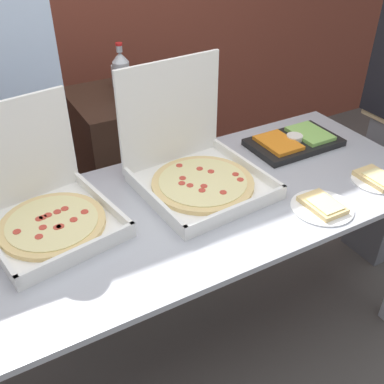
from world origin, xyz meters
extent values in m
plane|color=#514C47|center=(0.00, 0.00, 0.00)|extent=(16.00, 16.00, 0.00)
cube|color=#A8AAB2|center=(0.00, 0.00, 0.85)|extent=(2.06, 0.85, 0.02)
cube|color=#A8AAB2|center=(0.98, 0.37, 0.42)|extent=(0.06, 0.06, 0.84)
cube|color=white|center=(-0.53, 0.09, 0.88)|extent=(0.50, 0.50, 0.02)
cube|color=white|center=(-0.49, -0.11, 0.91)|extent=(0.43, 0.09, 0.04)
cube|color=white|center=(-0.32, 0.13, 0.91)|extent=(0.09, 0.43, 0.04)
cube|color=white|center=(-0.56, 0.32, 1.09)|extent=(0.43, 0.09, 0.41)
cylinder|color=#E5C17A|center=(-0.53, 0.09, 0.90)|extent=(0.38, 0.38, 0.02)
cylinder|color=beige|center=(-0.53, 0.09, 0.91)|extent=(0.33, 0.33, 0.00)
cylinder|color=#C13D2D|center=(-0.41, 0.09, 0.91)|extent=(0.03, 0.03, 0.00)
cylinder|color=#C13D2D|center=(-0.46, 0.15, 0.91)|extent=(0.03, 0.03, 0.00)
cylinder|color=#C13D2D|center=(-0.49, 0.14, 0.91)|extent=(0.03, 0.03, 0.00)
cylinder|color=#C13D2D|center=(-0.53, 0.14, 0.91)|extent=(0.03, 0.03, 0.00)
cylinder|color=#C13D2D|center=(-0.55, 0.13, 0.91)|extent=(0.03, 0.03, 0.00)
cylinder|color=#C13D2D|center=(-0.56, 0.13, 0.91)|extent=(0.03, 0.03, 0.00)
cylinder|color=#C13D2D|center=(-0.65, 0.09, 0.91)|extent=(0.03, 0.03, 0.00)
cylinder|color=#C13D2D|center=(-0.56, 0.07, 0.91)|extent=(0.03, 0.03, 0.00)
cylinder|color=#C13D2D|center=(-0.59, 0.03, 0.91)|extent=(0.03, 0.03, 0.00)
cylinder|color=#C13D2D|center=(-0.52, 0.05, 0.91)|extent=(0.03, 0.03, 0.00)
cylinder|color=#C13D2D|center=(-0.51, 0.05, 0.91)|extent=(0.03, 0.03, 0.00)
cylinder|color=#C13D2D|center=(-0.46, 0.06, 0.91)|extent=(0.03, 0.03, 0.00)
cube|color=white|center=(0.09, 0.06, 0.88)|extent=(0.51, 0.51, 0.02)
cube|color=white|center=(0.10, -0.17, 0.91)|extent=(0.48, 0.05, 0.04)
cube|color=white|center=(-0.15, 0.04, 0.91)|extent=(0.05, 0.48, 0.04)
cube|color=white|center=(0.32, 0.08, 0.91)|extent=(0.05, 0.48, 0.04)
cube|color=white|center=(0.07, 0.31, 1.12)|extent=(0.48, 0.05, 0.46)
cylinder|color=#E5C17A|center=(0.09, 0.06, 0.90)|extent=(0.42, 0.42, 0.02)
cylinder|color=beige|center=(0.09, 0.06, 0.91)|extent=(0.36, 0.36, 0.00)
cylinder|color=#C13D2D|center=(0.23, 0.03, 0.91)|extent=(0.03, 0.03, 0.00)
cylinder|color=#C13D2D|center=(0.15, 0.10, 0.91)|extent=(0.03, 0.03, 0.00)
cylinder|color=#C13D2D|center=(0.12, 0.15, 0.91)|extent=(0.03, 0.03, 0.00)
cylinder|color=#C13D2D|center=(0.06, 0.21, 0.91)|extent=(0.03, 0.03, 0.00)
cylinder|color=#C13D2D|center=(0.02, 0.12, 0.91)|extent=(0.03, 0.03, 0.00)
cylinder|color=#C13D2D|center=(0.00, 0.08, 0.91)|extent=(0.03, 0.03, 0.00)
cylinder|color=#C13D2D|center=(0.02, 0.05, 0.91)|extent=(0.03, 0.03, 0.00)
cylinder|color=#C13D2D|center=(0.05, 0.00, 0.91)|extent=(0.03, 0.03, 0.00)
cylinder|color=#C13D2D|center=(0.07, 0.02, 0.91)|extent=(0.03, 0.03, 0.00)
cylinder|color=#C13D2D|center=(0.11, -0.05, 0.91)|extent=(0.03, 0.03, 0.00)
cylinder|color=#C13D2D|center=(0.22, -0.01, 0.91)|extent=(0.03, 0.03, 0.00)
cylinder|color=white|center=(0.76, -0.25, 0.87)|extent=(0.21, 0.21, 0.01)
cube|color=#E5C17A|center=(0.76, -0.25, 0.88)|extent=(0.12, 0.17, 0.02)
cube|color=beige|center=(0.76, -0.26, 0.90)|extent=(0.09, 0.12, 0.01)
cylinder|color=white|center=(0.42, -0.28, 0.87)|extent=(0.24, 0.24, 0.01)
cube|color=#E5C17A|center=(0.42, -0.28, 0.88)|extent=(0.12, 0.17, 0.02)
cube|color=beige|center=(0.42, -0.29, 0.90)|extent=(0.09, 0.12, 0.01)
cube|color=black|center=(0.66, 0.17, 0.88)|extent=(0.43, 0.26, 0.03)
cube|color=orange|center=(0.56, 0.17, 0.91)|extent=(0.15, 0.21, 0.02)
cube|color=#8CC65B|center=(0.76, 0.17, 0.91)|extent=(0.15, 0.21, 0.02)
cylinder|color=white|center=(0.66, 0.17, 0.91)|extent=(0.08, 0.08, 0.02)
cube|color=#382319|center=(0.14, 0.95, 0.48)|extent=(0.66, 0.55, 0.96)
cylinder|color=#B7BCC1|center=(0.08, 0.90, 1.06)|extent=(0.09, 0.09, 0.20)
cone|color=#B7BCC1|center=(0.08, 0.90, 1.19)|extent=(0.09, 0.09, 0.05)
cylinder|color=#B7BCC1|center=(0.08, 0.90, 1.23)|extent=(0.03, 0.03, 0.03)
cylinder|color=red|center=(0.08, 0.90, 1.25)|extent=(0.04, 0.04, 0.01)
cylinder|color=silver|center=(0.12, 1.07, 1.03)|extent=(0.07, 0.07, 0.12)
cylinder|color=silver|center=(0.12, 1.07, 1.09)|extent=(0.06, 0.06, 0.00)
cylinder|color=#334CB2|center=(0.03, 0.72, 1.03)|extent=(0.07, 0.07, 0.12)
cylinder|color=silver|center=(0.03, 0.72, 1.09)|extent=(0.06, 0.06, 0.00)
cube|color=slate|center=(-0.50, 0.64, 0.43)|extent=(0.28, 0.20, 0.85)
cube|color=silver|center=(-0.50, 0.64, 1.22)|extent=(0.40, 0.22, 0.73)
camera|label=1|loc=(-0.71, -1.26, 1.91)|focal=42.00mm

